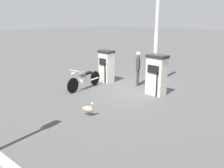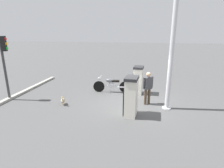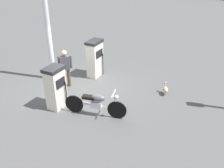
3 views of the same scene
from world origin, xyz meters
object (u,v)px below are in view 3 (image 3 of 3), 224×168
motorcycle_near_pump (96,103)px  fuel_pump_near (56,88)px  attendant_person (65,66)px  wandering_duck (165,89)px  canopy_support_pole (48,29)px  fuel_pump_far (95,58)px

motorcycle_near_pump → fuel_pump_near: bearing=-175.2°
attendant_person → wandering_duck: size_ratio=3.32×
motorcycle_near_pump → canopy_support_pole: (-3.06, 1.70, 1.81)m
fuel_pump_near → canopy_support_pole: (-1.53, 1.83, 1.49)m
fuel_pump_near → canopy_support_pole: size_ratio=0.33×
fuel_pump_near → motorcycle_near_pump: 1.57m
fuel_pump_far → attendant_person: fuel_pump_far is taller
fuel_pump_far → wandering_duck: bearing=-6.1°
fuel_pump_near → attendant_person: (-0.61, 1.50, 0.11)m
fuel_pump_near → attendant_person: bearing=112.1°
fuel_pump_far → motorcycle_near_pump: bearing=-61.2°
motorcycle_near_pump → attendant_person: bearing=147.4°
wandering_duck → canopy_support_pole: (-4.88, -0.74, 2.06)m
fuel_pump_far → canopy_support_pole: size_ratio=0.35×
fuel_pump_far → attendant_person: bearing=-113.2°
fuel_pump_far → motorcycle_near_pump: (1.53, -2.79, -0.36)m
canopy_support_pole → attendant_person: bearing=-19.6°
motorcycle_near_pump → wandering_duck: bearing=53.1°
motorcycle_near_pump → wandering_duck: motorcycle_near_pump is taller
attendant_person → canopy_support_pole: bearing=160.4°
motorcycle_near_pump → canopy_support_pole: size_ratio=0.46×
wandering_duck → fuel_pump_near: bearing=-142.7°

